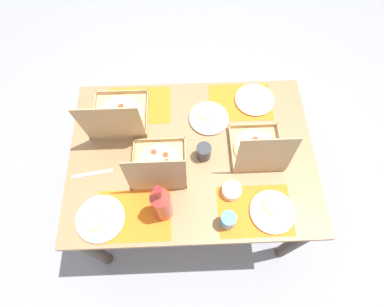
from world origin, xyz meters
name	(u,v)px	position (x,y,z in m)	size (l,w,h in m)	color
ground_plane	(192,198)	(0.00, 0.00, 0.00)	(6.00, 6.00, 0.00)	gray
dining_table	(192,163)	(0.00, 0.00, 0.63)	(1.31, 0.95, 0.74)	#3F3328
placemat_near_left	(240,102)	(-0.29, -0.32, 0.74)	(0.36, 0.26, 0.00)	orange
placemat_near_right	(139,105)	(0.29, -0.32, 0.74)	(0.36, 0.26, 0.00)	orange
placemat_far_left	(255,211)	(-0.29, 0.32, 0.74)	(0.36, 0.26, 0.00)	orange
placemat_far_right	(134,215)	(0.29, 0.32, 0.74)	(0.36, 0.26, 0.00)	orange
pizza_box_corner_left	(258,149)	(-0.34, 0.01, 0.79)	(0.27, 0.27, 0.31)	tan
pizza_box_edge_far	(159,166)	(0.17, 0.09, 0.79)	(0.28, 0.28, 0.31)	tan
pizza_box_center	(119,116)	(0.39, -0.22, 0.79)	(0.31, 0.35, 0.34)	tan
plate_middle	(208,118)	(-0.10, -0.22, 0.75)	(0.22, 0.22, 0.03)	white
plate_far_right	(254,100)	(-0.38, -0.33, 0.75)	(0.23, 0.23, 0.02)	white
plate_far_left	(100,219)	(0.45, 0.34, 0.75)	(0.23, 0.23, 0.03)	white
plate_near_left	(272,211)	(-0.38, 0.33, 0.75)	(0.22, 0.22, 0.03)	white
soda_bottle	(162,204)	(0.15, 0.31, 0.87)	(0.09, 0.09, 0.32)	#B2382D
cup_dark	(204,152)	(-0.06, 0.02, 0.79)	(0.08, 0.08, 0.09)	#333338
cup_spare	(228,220)	(-0.15, 0.38, 0.79)	(0.07, 0.07, 0.10)	teal
condiment_bowl	(231,191)	(-0.19, 0.23, 0.77)	(0.10, 0.10, 0.05)	white
knife_by_far_right	(92,174)	(0.52, 0.10, 0.74)	(0.21, 0.02, 0.01)	#B7B7BC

